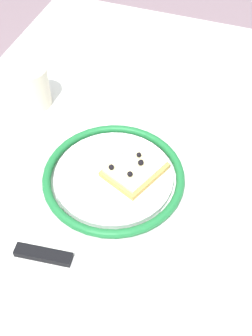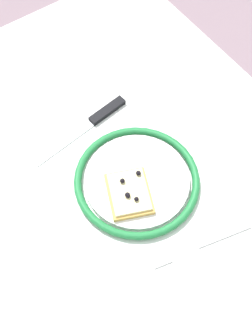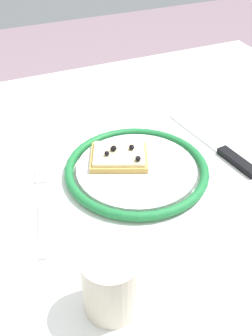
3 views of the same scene
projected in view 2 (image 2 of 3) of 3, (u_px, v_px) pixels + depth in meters
ground_plane at (124, 290)px, 1.50m from camera, size 6.00×6.00×0.00m
dining_table at (123, 214)px, 0.93m from camera, size 1.10×0.83×0.73m
plate at (137, 180)px, 0.87m from camera, size 0.25×0.25×0.02m
pizza_slice_near at (129, 193)px, 0.84m from camera, size 0.12×0.11×0.03m
knife at (96, 119)px, 0.95m from camera, size 0.05×0.24×0.01m
fork at (201, 244)px, 0.81m from camera, size 0.06×0.20×0.00m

